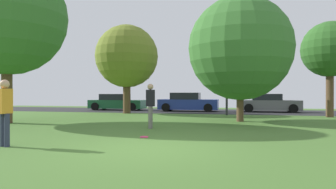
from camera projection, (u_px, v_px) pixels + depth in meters
ground_plane at (147, 149)px, 7.53m from camera, size 44.00×44.00×0.00m
road_strip at (208, 111)px, 23.12m from camera, size 44.00×6.40×0.01m
maple_tree_far at (240, 49)px, 14.84m from camera, size 5.13×5.13×6.19m
birch_tree_lone at (330, 50)px, 17.55m from camera, size 3.24×3.24×5.60m
maple_tree_near at (127, 57)px, 20.87m from camera, size 4.35×4.35×6.15m
oak_tree_left at (7, 16)px, 14.01m from camera, size 5.49×5.49×7.75m
person_thrower at (150, 103)px, 11.91m from camera, size 0.33×0.30×1.78m
person_bystander at (5, 109)px, 7.85m from camera, size 0.30×0.36×1.76m
frisbee_disc at (144, 137)px, 9.52m from camera, size 0.27×0.27×0.03m
parked_car_green at (117, 103)px, 24.91m from camera, size 4.55×1.96×1.33m
parked_car_blue at (188, 103)px, 23.23m from camera, size 4.56×1.93×1.44m
parked_car_grey at (269, 104)px, 22.32m from camera, size 4.33×2.08×1.35m
street_lamp_post at (227, 80)px, 19.06m from camera, size 0.14×0.14×4.50m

